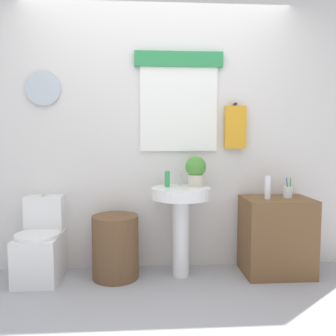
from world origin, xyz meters
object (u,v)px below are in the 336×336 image
toilet (41,247)px  toothbrush_cup (288,192)px  wooden_cabinet (276,236)px  potted_plant (196,170)px  pedestal_sink (181,209)px  soap_bottle (167,179)px  laundry_hamper (115,247)px  lotion_bottle (268,187)px

toilet → toothbrush_cup: bearing=-0.3°
wooden_cabinet → toothbrush_cup: bearing=10.6°
potted_plant → toothbrush_cup: (0.85, -0.04, -0.20)m
pedestal_sink → potted_plant: bearing=23.2°
toilet → soap_bottle: bearing=0.9°
laundry_hamper → toothbrush_cup: toothbrush_cup is taller
soap_bottle → potted_plant: (0.26, 0.01, 0.08)m
wooden_cabinet → lotion_bottle: (-0.11, -0.04, 0.46)m
soap_bottle → pedestal_sink: bearing=-22.6°
toilet → wooden_cabinet: bearing=-0.9°
lotion_bottle → toilet: bearing=178.0°
toothbrush_cup → toilet: bearing=179.7°
toothbrush_cup → lotion_bottle: bearing=-164.3°
toilet → lotion_bottle: 2.09m
toilet → laundry_hamper: (0.66, -0.03, -0.00)m
laundry_hamper → potted_plant: bearing=4.7°
toilet → lotion_bottle: size_ratio=3.56×
potted_plant → toothbrush_cup: size_ratio=1.49×
laundry_hamper → soap_bottle: bearing=6.1°
pedestal_sink → toothbrush_cup: size_ratio=4.38×
potted_plant → lotion_bottle: potted_plant is taller
soap_bottle → potted_plant: bearing=2.2°
laundry_hamper → wooden_cabinet: bearing=0.0°
toilet → pedestal_sink: bearing=-1.5°
laundry_hamper → lotion_bottle: (1.36, -0.04, 0.53)m
pedestal_sink → lotion_bottle: size_ratio=3.90×
wooden_cabinet → potted_plant: (-0.74, 0.06, 0.61)m
wooden_cabinet → lotion_bottle: lotion_bottle is taller
toilet → potted_plant: (1.38, 0.03, 0.68)m
toilet → soap_bottle: 1.27m
laundry_hamper → pedestal_sink: (0.59, 0.00, 0.33)m
pedestal_sink → wooden_cabinet: pedestal_sink is taller
pedestal_sink → wooden_cabinet: bearing=0.0°
laundry_hamper → toothbrush_cup: bearing=0.7°
laundry_hamper → lotion_bottle: size_ratio=2.71×
pedestal_sink → soap_bottle: 0.30m
potted_plant → lotion_bottle: size_ratio=1.33×
potted_plant → toothbrush_cup: potted_plant is taller
laundry_hamper → potted_plant: potted_plant is taller
pedestal_sink → soap_bottle: soap_bottle is taller
laundry_hamper → potted_plant: (0.73, 0.06, 0.68)m
potted_plant → toothbrush_cup: bearing=-2.7°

